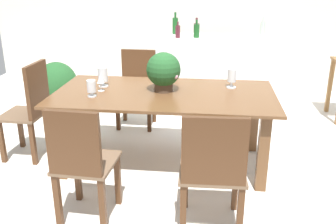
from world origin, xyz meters
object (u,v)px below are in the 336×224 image
object	(u,v)px
chair_near_left	(82,161)
kitchen_counter	(212,70)
chair_near_right	(213,168)
wine_bottle_tall	(262,30)
crystal_vase_left	(232,77)
potted_plant_floor	(57,86)
dining_table	(164,104)
chair_head_end	(31,106)
wine_glass	(100,80)
wine_bottle_clear	(175,25)
flower_centerpiece	(164,71)
crystal_vase_center_near	(103,75)
wine_bottle_amber	(196,29)
wine_bottle_dark	(197,31)
crystal_vase_right	(91,87)
chair_far_left	(137,83)
wine_bottle_green	(178,31)

from	to	relation	value
chair_near_left	kitchen_counter	size ratio (longest dim) A/B	0.58
chair_near_right	wine_bottle_tall	xyz separation A→B (m)	(0.63, 2.95, 0.56)
crystal_vase_left	potted_plant_floor	xyz separation A→B (m)	(-2.26, 1.05, -0.47)
dining_table	chair_head_end	xyz separation A→B (m)	(-1.35, -0.00, -0.07)
wine_glass	wine_bottle_clear	distance (m)	2.30
chair_head_end	flower_centerpiece	bearing A→B (deg)	93.53
crystal_vase_center_near	wine_bottle_amber	bearing A→B (deg)	67.45
chair_head_end	wine_bottle_dark	world-z (taller)	wine_bottle_dark
kitchen_counter	potted_plant_floor	distance (m)	2.20
crystal_vase_left	crystal_vase_right	bearing A→B (deg)	-161.21
chair_near_right	crystal_vase_right	size ratio (longest dim) A/B	6.12
chair_head_end	wine_bottle_clear	bearing A→B (deg)	152.26
crystal_vase_center_near	potted_plant_floor	bearing A→B (deg)	130.66
dining_table	crystal_vase_center_near	xyz separation A→B (m)	(-0.63, 0.13, 0.24)
crystal_vase_center_near	wine_bottle_dark	xyz separation A→B (m)	(0.84, 1.78, 0.21)
potted_plant_floor	kitchen_counter	bearing A→B (deg)	19.91
wine_bottle_amber	wine_bottle_dark	distance (m)	0.23
crystal_vase_left	dining_table	bearing A→B (deg)	-160.19
crystal_vase_left	potted_plant_floor	world-z (taller)	crystal_vase_left
wine_glass	wine_bottle_tall	size ratio (longest dim) A/B	0.53
crystal_vase_left	crystal_vase_center_near	world-z (taller)	crystal_vase_center_near
dining_table	wine_bottle_amber	distance (m)	2.19
flower_centerpiece	crystal_vase_center_near	world-z (taller)	flower_centerpiece
dining_table	chair_far_left	world-z (taller)	chair_far_left
crystal_vase_left	wine_bottle_amber	distance (m)	1.96
wine_bottle_green	potted_plant_floor	xyz separation A→B (m)	(-1.57, -0.56, -0.67)
wine_bottle_amber	wine_glass	bearing A→B (deg)	-110.64
crystal_vase_right	flower_centerpiece	bearing A→B (deg)	21.65
wine_bottle_amber	wine_bottle_dark	bearing A→B (deg)	-87.10
flower_centerpiece	wine_bottle_amber	size ratio (longest dim) A/B	1.52
kitchen_counter	wine_bottle_clear	bearing A→B (deg)	161.69
crystal_vase_right	wine_bottle_dark	xyz separation A→B (m)	(0.86, 2.11, 0.24)
dining_table	crystal_vase_center_near	world-z (taller)	crystal_vase_center_near
crystal_vase_center_near	wine_bottle_green	size ratio (longest dim) A/B	0.88
chair_far_left	wine_bottle_green	bearing A→B (deg)	63.68
dining_table	wine_bottle_dark	xyz separation A→B (m)	(0.21, 1.91, 0.45)
wine_bottle_dark	potted_plant_floor	bearing A→B (deg)	-160.99
chair_near_right	crystal_vase_right	bearing A→B (deg)	-39.09
chair_far_left	wine_bottle_amber	distance (m)	1.39
dining_table	wine_bottle_dark	world-z (taller)	wine_bottle_dark
dining_table	potted_plant_floor	bearing A→B (deg)	141.72
crystal_vase_center_near	wine_bottle_green	bearing A→B (deg)	71.06
kitchen_counter	wine_bottle_green	size ratio (longest dim) A/B	7.33
crystal_vase_right	wine_bottle_amber	bearing A→B (deg)	70.13
chair_near_left	wine_bottle_clear	distance (m)	3.32
wine_bottle_green	wine_bottle_tall	bearing A→B (deg)	2.96
crystal_vase_right	potted_plant_floor	size ratio (longest dim) A/B	0.22
crystal_vase_left	wine_bottle_tall	xyz separation A→B (m)	(0.47, 1.67, 0.23)
dining_table	crystal_vase_right	bearing A→B (deg)	-162.25
chair_near_left	wine_glass	size ratio (longest dim) A/B	6.03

